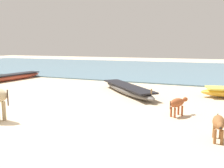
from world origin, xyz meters
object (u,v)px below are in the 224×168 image
Objects in this scene: fishing_boat_4 at (127,89)px; calf_far_rust at (178,103)px; calf_near_brown at (219,123)px; fishing_boat_1 at (12,77)px.

fishing_boat_4 is 4.07m from calf_far_rust.
calf_near_brown reaches higher than fishing_boat_4.
calf_far_rust is (11.51, -4.39, 0.20)m from fishing_boat_1.
calf_near_brown is 2.22m from calf_far_rust.
fishing_boat_4 is 4.73× the size of calf_far_rust.
calf_near_brown is (4.00, -4.82, 0.23)m from fishing_boat_4.
calf_far_rust is at bearing -0.92° from fishing_boat_4.
fishing_boat_1 reaches higher than calf_far_rust.
fishing_boat_4 is 6.27m from calf_near_brown.
calf_far_rust is (2.79, -2.97, 0.21)m from fishing_boat_4.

